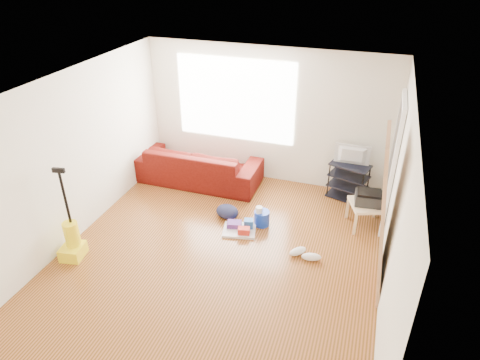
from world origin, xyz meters
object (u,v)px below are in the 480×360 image
(bucket, at_px, (262,224))
(tv_stand, at_px, (348,181))
(cleaning_tray, at_px, (240,228))
(sofa, at_px, (199,181))
(vacuum, at_px, (72,241))
(backpack, at_px, (227,217))
(side_table, at_px, (367,207))

(bucket, bearing_deg, tv_stand, 46.48)
(cleaning_tray, bearing_deg, bucket, 46.34)
(sofa, relative_size, vacuum, 1.65)
(cleaning_tray, bearing_deg, backpack, 137.48)
(cleaning_tray, height_order, vacuum, vacuum)
(tv_stand, distance_m, bucket, 1.79)
(tv_stand, distance_m, backpack, 2.22)
(sofa, bearing_deg, bucket, 146.96)
(side_table, bearing_deg, bucket, -162.32)
(bucket, bearing_deg, sofa, 146.96)
(tv_stand, bearing_deg, bucket, -116.78)
(sofa, height_order, cleaning_tray, sofa)
(bucket, height_order, backpack, bucket)
(side_table, bearing_deg, cleaning_tray, -156.99)
(sofa, xyz_separation_m, side_table, (3.12, -0.50, 0.35))
(bucket, distance_m, backpack, 0.60)
(sofa, relative_size, side_table, 3.56)
(cleaning_tray, xyz_separation_m, vacuum, (-2.10, -1.33, 0.21))
(sofa, bearing_deg, side_table, 170.92)
(sofa, distance_m, tv_stand, 2.78)
(sofa, height_order, bucket, sofa)
(tv_stand, height_order, backpack, tv_stand)
(sofa, bearing_deg, vacuum, 72.37)
(backpack, bearing_deg, vacuum, -120.52)
(side_table, bearing_deg, vacuum, -151.80)
(bucket, bearing_deg, vacuum, -145.74)
(tv_stand, height_order, vacuum, vacuum)
(side_table, xyz_separation_m, cleaning_tray, (-1.85, -0.78, -0.30))
(sofa, xyz_separation_m, vacuum, (-0.83, -2.62, 0.26))
(side_table, relative_size, bucket, 2.66)
(backpack, bearing_deg, side_table, 29.24)
(side_table, bearing_deg, sofa, 170.92)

